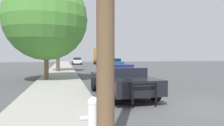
# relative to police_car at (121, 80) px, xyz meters

# --- Properties ---
(ground_plane) EXTENTS (110.00, 110.00, 0.00)m
(ground_plane) POSITION_rel_police_car_xyz_m (2.21, -2.88, -0.72)
(ground_plane) COLOR #474749
(sidewalk_left) EXTENTS (3.00, 110.00, 0.13)m
(sidewalk_left) POSITION_rel_police_car_xyz_m (-2.89, -2.88, -0.66)
(sidewalk_left) COLOR #99968C
(sidewalk_left) RESTS_ON ground_plane
(police_car) EXTENTS (2.35, 5.17, 1.40)m
(police_car) POSITION_rel_police_car_xyz_m (0.00, 0.00, 0.00)
(police_car) COLOR black
(police_car) RESTS_ON ground_plane
(fire_hydrant) EXTENTS (0.53, 0.23, 0.87)m
(fire_hydrant) POSITION_rel_police_car_xyz_m (-1.96, -5.28, -0.13)
(fire_hydrant) COLOR white
(fire_hydrant) RESTS_ON sidewalk_left
(traffic_light) EXTENTS (3.38, 0.35, 4.80)m
(traffic_light) POSITION_rel_police_car_xyz_m (-2.14, 22.64, 2.80)
(traffic_light) COLOR #424247
(traffic_light) RESTS_ON sidewalk_left
(car_background_oncoming) EXTENTS (2.08, 4.58, 1.37)m
(car_background_oncoming) POSITION_rel_police_car_xyz_m (4.67, 21.67, 0.02)
(car_background_oncoming) COLOR navy
(car_background_oncoming) RESTS_ON ground_plane
(car_background_distant) EXTENTS (1.91, 4.52, 1.39)m
(car_background_distant) POSITION_rel_police_car_xyz_m (-0.03, 34.87, 0.02)
(car_background_distant) COLOR silver
(car_background_distant) RESTS_ON ground_plane
(box_truck) EXTENTS (3.00, 7.76, 3.34)m
(box_truck) POSITION_rel_police_car_xyz_m (4.74, 33.86, 1.05)
(box_truck) COLOR #B7B7BC
(box_truck) RESTS_ON ground_plane
(tree_sidewalk_near) EXTENTS (5.85, 5.85, 7.21)m
(tree_sidewalk_near) POSITION_rel_police_car_xyz_m (-3.77, 6.43, 3.69)
(tree_sidewalk_near) COLOR brown
(tree_sidewalk_near) RESTS_ON sidewalk_left
(tree_sidewalk_mid) EXTENTS (3.85, 3.85, 6.87)m
(tree_sidewalk_mid) POSITION_rel_police_car_xyz_m (-3.21, 14.57, 4.32)
(tree_sidewalk_mid) COLOR brown
(tree_sidewalk_mid) RESTS_ON sidewalk_left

